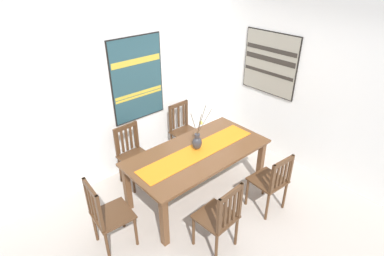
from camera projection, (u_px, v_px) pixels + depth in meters
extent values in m
cube|color=#B2A89E|center=(224.00, 217.00, 4.16)|extent=(6.40, 6.40, 0.03)
cube|color=white|center=(140.00, 85.00, 4.71)|extent=(6.40, 0.12, 2.70)
cube|color=white|center=(315.00, 89.00, 4.57)|extent=(0.12, 6.40, 2.70)
cube|color=brown|center=(198.00, 152.00, 4.20)|extent=(1.98, 0.98, 0.03)
cube|color=brown|center=(164.00, 222.00, 3.59)|extent=(0.08, 0.08, 0.71)
cube|color=brown|center=(261.00, 162.00, 4.64)|extent=(0.08, 0.08, 0.71)
cube|color=brown|center=(127.00, 188.00, 4.12)|extent=(0.08, 0.08, 0.71)
cube|color=brown|center=(221.00, 140.00, 5.18)|extent=(0.08, 0.08, 0.71)
cube|color=orange|center=(198.00, 151.00, 4.19)|extent=(1.83, 0.36, 0.01)
ellipsoid|color=#333338|center=(197.00, 143.00, 4.20)|extent=(0.14, 0.12, 0.19)
cylinder|color=#333338|center=(197.00, 136.00, 4.14)|extent=(0.07, 0.07, 0.06)
cylinder|color=brown|center=(201.00, 120.00, 3.98)|extent=(0.04, 0.13, 0.46)
cylinder|color=brown|center=(199.00, 125.00, 4.02)|extent=(0.02, 0.09, 0.33)
cylinder|color=brown|center=(204.00, 122.00, 4.00)|extent=(0.09, 0.18, 0.41)
cylinder|color=brown|center=(201.00, 122.00, 4.07)|extent=(0.11, 0.03, 0.34)
cylinder|color=brown|center=(194.00, 124.00, 4.09)|extent=(0.03, 0.12, 0.28)
sphere|color=#E5CC4C|center=(201.00, 123.00, 4.06)|extent=(0.05, 0.05, 0.05)
cube|color=#4C301C|center=(113.00, 215.00, 3.56)|extent=(0.45, 0.45, 0.03)
cylinder|color=#4C301C|center=(122.00, 214.00, 3.89)|extent=(0.04, 0.04, 0.44)
cylinder|color=#4C301C|center=(136.00, 231.00, 3.64)|extent=(0.04, 0.04, 0.44)
cylinder|color=#4C301C|center=(95.00, 227.00, 3.70)|extent=(0.04, 0.04, 0.44)
cylinder|color=#4C301C|center=(107.00, 246.00, 3.45)|extent=(0.04, 0.04, 0.44)
cube|color=#4C301C|center=(87.00, 196.00, 3.45)|extent=(0.04, 0.04, 0.50)
cube|color=#4C301C|center=(100.00, 214.00, 3.20)|extent=(0.04, 0.04, 0.50)
cube|color=#4C301C|center=(90.00, 189.00, 3.22)|extent=(0.06, 0.38, 0.06)
cube|color=#4C301C|center=(90.00, 200.00, 3.42)|extent=(0.02, 0.04, 0.41)
cube|color=#4C301C|center=(94.00, 206.00, 3.34)|extent=(0.02, 0.04, 0.41)
cube|color=#4C301C|center=(98.00, 212.00, 3.26)|extent=(0.02, 0.04, 0.41)
cube|color=#4C301C|center=(268.00, 180.00, 4.10)|extent=(0.45, 0.45, 0.03)
cylinder|color=#4C301C|center=(247.00, 192.00, 4.25)|extent=(0.04, 0.04, 0.44)
cylinder|color=#4C301C|center=(264.00, 182.00, 4.44)|extent=(0.04, 0.04, 0.44)
cylinder|color=#4C301C|center=(267.00, 207.00, 4.00)|extent=(0.04, 0.04, 0.44)
cylinder|color=#4C301C|center=(285.00, 195.00, 4.19)|extent=(0.04, 0.04, 0.44)
cube|color=#4C301C|center=(272.00, 179.00, 3.77)|extent=(0.04, 0.04, 0.42)
cube|color=#4C301C|center=(291.00, 169.00, 3.96)|extent=(0.04, 0.04, 0.42)
cube|color=#4C301C|center=(284.00, 162.00, 3.77)|extent=(0.38, 0.06, 0.06)
cube|color=#4C301C|center=(274.00, 179.00, 3.79)|extent=(0.04, 0.02, 0.33)
cube|color=#4C301C|center=(278.00, 177.00, 3.83)|extent=(0.04, 0.02, 0.33)
cube|color=#4C301C|center=(281.00, 175.00, 3.87)|extent=(0.04, 0.02, 0.33)
cube|color=#4C301C|center=(285.00, 173.00, 3.91)|extent=(0.04, 0.02, 0.33)
cube|color=#4C301C|center=(289.00, 170.00, 3.95)|extent=(0.04, 0.02, 0.33)
cube|color=#4C301C|center=(135.00, 157.00, 4.57)|extent=(0.43, 0.43, 0.03)
cylinder|color=#4C301C|center=(153.00, 170.00, 4.68)|extent=(0.04, 0.04, 0.44)
cylinder|color=#4C301C|center=(133.00, 181.00, 4.46)|extent=(0.04, 0.04, 0.44)
cylinder|color=#4C301C|center=(140.00, 160.00, 4.91)|extent=(0.04, 0.04, 0.44)
cylinder|color=#4C301C|center=(120.00, 170.00, 4.69)|extent=(0.04, 0.04, 0.44)
cube|color=#4C301C|center=(137.00, 135.00, 4.68)|extent=(0.04, 0.04, 0.46)
cube|color=#4C301C|center=(116.00, 143.00, 4.47)|extent=(0.04, 0.04, 0.46)
cube|color=#4C301C|center=(125.00, 127.00, 4.48)|extent=(0.38, 0.04, 0.06)
cube|color=#4C301C|center=(135.00, 136.00, 4.67)|extent=(0.04, 0.02, 0.37)
cube|color=#4C301C|center=(131.00, 138.00, 4.63)|extent=(0.04, 0.02, 0.37)
cube|color=#4C301C|center=(127.00, 140.00, 4.58)|extent=(0.04, 0.02, 0.37)
cube|color=#4C301C|center=(122.00, 141.00, 4.54)|extent=(0.04, 0.02, 0.37)
cube|color=#4C301C|center=(118.00, 143.00, 4.49)|extent=(0.04, 0.02, 0.37)
cube|color=#4C301C|center=(216.00, 217.00, 3.53)|extent=(0.44, 0.44, 0.03)
cylinder|color=#4C301C|center=(193.00, 231.00, 3.65)|extent=(0.04, 0.04, 0.44)
cylinder|color=#4C301C|center=(214.00, 215.00, 3.87)|extent=(0.04, 0.04, 0.44)
cylinder|color=#4C301C|center=(216.00, 249.00, 3.42)|extent=(0.04, 0.04, 0.44)
cylinder|color=#4C301C|center=(236.00, 231.00, 3.64)|extent=(0.04, 0.04, 0.44)
cube|color=#4C301C|center=(219.00, 217.00, 3.18)|extent=(0.04, 0.04, 0.48)
cube|color=#4C301C|center=(240.00, 200.00, 3.40)|extent=(0.04, 0.04, 0.48)
cube|color=#4C301C|center=(231.00, 194.00, 3.19)|extent=(0.38, 0.05, 0.06)
cube|color=#4C301C|center=(221.00, 217.00, 3.20)|extent=(0.04, 0.02, 0.39)
cube|color=#4C301C|center=(225.00, 213.00, 3.25)|extent=(0.04, 0.02, 0.39)
cube|color=#4C301C|center=(230.00, 210.00, 3.30)|extent=(0.04, 0.02, 0.39)
cube|color=#4C301C|center=(234.00, 206.00, 3.34)|extent=(0.04, 0.02, 0.39)
cube|color=#4C301C|center=(238.00, 203.00, 3.39)|extent=(0.04, 0.02, 0.39)
cube|color=#4C301C|center=(186.00, 133.00, 5.20)|extent=(0.43, 0.43, 0.03)
cylinder|color=#4C301C|center=(201.00, 145.00, 5.31)|extent=(0.04, 0.04, 0.44)
cylinder|color=#4C301C|center=(185.00, 153.00, 5.09)|extent=(0.04, 0.04, 0.44)
cylinder|color=#4C301C|center=(187.00, 137.00, 5.54)|extent=(0.04, 0.04, 0.44)
cylinder|color=#4C301C|center=(172.00, 144.00, 5.33)|extent=(0.04, 0.04, 0.44)
cube|color=#4C301C|center=(186.00, 113.00, 5.31)|extent=(0.04, 0.04, 0.48)
cube|color=#4C301C|center=(170.00, 119.00, 5.09)|extent=(0.04, 0.04, 0.48)
cube|color=#4C301C|center=(178.00, 105.00, 5.10)|extent=(0.38, 0.04, 0.06)
cube|color=#4C301C|center=(184.00, 115.00, 5.28)|extent=(0.04, 0.02, 0.39)
cube|color=#4C301C|center=(179.00, 117.00, 5.21)|extent=(0.04, 0.02, 0.39)
cube|color=#4C301C|center=(173.00, 119.00, 5.14)|extent=(0.04, 0.02, 0.39)
cube|color=black|center=(137.00, 79.00, 4.55)|extent=(0.87, 0.04, 1.27)
cube|color=#284C56|center=(138.00, 80.00, 4.54)|extent=(0.84, 0.01, 1.24)
cube|color=gold|center=(136.00, 61.00, 4.40)|extent=(0.81, 0.00, 0.09)
cube|color=gold|center=(140.00, 96.00, 4.66)|extent=(0.81, 0.00, 0.04)
cube|color=gold|center=(139.00, 93.00, 4.64)|extent=(0.81, 0.00, 0.05)
cube|color=black|center=(270.00, 63.00, 4.94)|extent=(0.04, 0.99, 1.00)
cube|color=gray|center=(269.00, 64.00, 4.93)|extent=(0.01, 0.96, 0.97)
cube|color=#2D2823|center=(268.00, 73.00, 5.00)|extent=(0.00, 0.93, 0.05)
cube|color=#2D2823|center=(270.00, 59.00, 4.89)|extent=(0.00, 0.93, 0.08)
cube|color=#2D2823|center=(271.00, 50.00, 4.82)|extent=(0.00, 0.93, 0.07)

